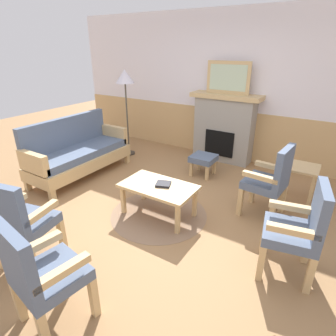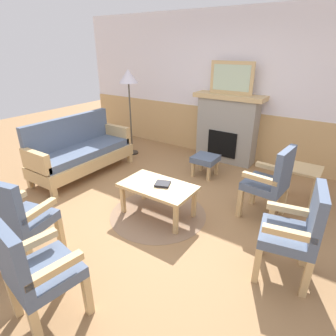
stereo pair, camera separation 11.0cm
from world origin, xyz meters
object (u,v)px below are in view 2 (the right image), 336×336
object	(u,v)px
framed_picture	(232,78)
armchair_front_left	(18,217)
footstool	(205,160)
armchair_front_center	(34,269)
coffee_table	(158,189)
side_table	(303,176)
couch	(81,152)
armchair_near_fireplace	(297,230)
book_on_table	(163,184)
armchair_by_window_left	(271,180)
fireplace	(227,128)
floor_lamp_by_couch	(129,82)

from	to	relation	value
framed_picture	armchair_front_left	distance (m)	3.97
footstool	armchair_front_center	world-z (taller)	armchair_front_center
coffee_table	side_table	size ratio (longest dim) A/B	1.75
armchair_front_left	couch	bearing A→B (deg)	125.00
armchair_near_fireplace	framed_picture	bearing A→B (deg)	125.22
book_on_table	armchair_by_window_left	xyz separation A→B (m)	(1.16, 0.71, 0.08)
footstool	armchair_by_window_left	bearing A→B (deg)	-28.92
book_on_table	armchair_near_fireplace	xyz separation A→B (m)	(1.64, -0.19, 0.08)
footstool	armchair_near_fireplace	bearing A→B (deg)	-42.66
footstool	armchair_front_left	world-z (taller)	armchair_front_left
armchair_by_window_left	side_table	xyz separation A→B (m)	(0.28, 0.61, -0.10)
couch	armchair_by_window_left	bearing A→B (deg)	7.91
framed_picture	side_table	bearing A→B (deg)	-31.74
fireplace	armchair_front_left	xyz separation A→B (m)	(-0.57, -3.79, -0.11)
couch	armchair_near_fireplace	world-z (taller)	same
coffee_table	couch	bearing A→B (deg)	170.35
fireplace	couch	bearing A→B (deg)	-132.45
armchair_near_fireplace	armchair_front_center	xyz separation A→B (m)	(-1.54, -1.63, 0.00)
couch	book_on_table	bearing A→B (deg)	-8.33
fireplace	armchair_near_fireplace	bearing A→B (deg)	-54.78
framed_picture	armchair_by_window_left	distance (m)	2.26
side_table	armchair_near_fireplace	bearing A→B (deg)	-82.52
armchair_near_fireplace	floor_lamp_by_couch	distance (m)	4.00
side_table	floor_lamp_by_couch	distance (m)	3.45
fireplace	side_table	bearing A→B (deg)	-31.73
framed_picture	footstool	distance (m)	1.54
fireplace	armchair_by_window_left	xyz separation A→B (m)	(1.27, -1.57, -0.11)
armchair_near_fireplace	footstool	bearing A→B (deg)	137.34
couch	armchair_front_left	bearing A→B (deg)	-55.00
coffee_table	armchair_front_left	world-z (taller)	armchair_front_left
armchair_front_left	side_table	distance (m)	3.54
couch	coffee_table	size ratio (longest dim) A/B	1.88
couch	book_on_table	xyz separation A→B (m)	(1.93, -0.28, 0.06)
armchair_front_center	floor_lamp_by_couch	size ratio (longest dim) A/B	0.58
framed_picture	armchair_by_window_left	bearing A→B (deg)	-51.01
armchair_near_fireplace	side_table	bearing A→B (deg)	97.48
footstool	framed_picture	bearing A→B (deg)	90.37
couch	side_table	xyz separation A→B (m)	(3.37, 1.04, 0.04)
footstool	armchair_near_fireplace	distance (m)	2.38
armchair_by_window_left	footstool	bearing A→B (deg)	151.08
fireplace	side_table	distance (m)	1.83
floor_lamp_by_couch	coffee_table	bearing A→B (deg)	-40.85
armchair_front_left	footstool	bearing A→B (deg)	78.92
armchair_near_fireplace	armchair_by_window_left	bearing A→B (deg)	117.76
armchair_front_left	book_on_table	bearing A→B (deg)	66.03
fireplace	armchair_by_window_left	bearing A→B (deg)	-51.00
armchair_by_window_left	framed_picture	bearing A→B (deg)	128.99
framed_picture	footstool	bearing A→B (deg)	-89.63
footstool	side_table	size ratio (longest dim) A/B	0.73
armchair_near_fireplace	armchair_front_left	xyz separation A→B (m)	(-2.31, -1.32, 0.00)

